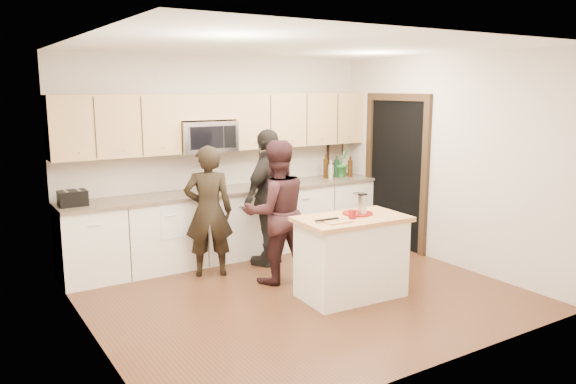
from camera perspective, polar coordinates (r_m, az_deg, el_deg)
floor at (r=6.43m, az=1.33°, el=-10.22°), size 4.50×4.50×0.00m
room_shell at (r=6.03m, az=1.40°, el=5.34°), size 4.52×4.02×2.71m
back_cabinetry at (r=7.69m, az=-5.65°, el=-3.10°), size 4.50×0.66×0.94m
upper_cabinetry at (r=7.63m, az=-6.11°, el=7.22°), size 4.50×0.33×0.75m
microwave at (r=7.46m, az=-8.33°, el=5.61°), size 0.76×0.41×0.40m
doorway at (r=8.19m, az=10.94°, el=2.49°), size 0.06×1.25×2.20m
framed_picture at (r=8.81m, az=4.80°, el=4.01°), size 0.30×0.03×0.38m
dish_towel at (r=7.08m, az=-11.90°, el=-1.73°), size 0.34×0.60×0.48m
island at (r=6.24m, az=6.45°, el=-6.52°), size 1.24×0.77×0.90m
red_plate at (r=6.27m, az=7.08°, el=-2.16°), size 0.34×0.34×0.02m
box_grater at (r=6.17m, az=7.57°, el=-1.17°), size 0.08×0.07×0.23m
drink_glass at (r=6.04m, az=6.55°, el=-2.26°), size 0.08×0.08×0.09m
cutting_board at (r=5.86m, az=5.01°, el=-3.00°), size 0.29×0.21×0.02m
tongs at (r=5.88m, az=3.96°, el=-2.80°), size 0.29×0.04×0.02m
knife at (r=5.88m, az=5.00°, el=-2.86°), size 0.20×0.03×0.01m
toaster at (r=6.90m, az=-21.04°, el=-0.59°), size 0.31×0.23×0.18m
bottle_cluster at (r=8.53m, az=5.12°, el=2.62°), size 0.48×0.23×0.38m
orchid at (r=8.58m, az=5.53°, el=3.00°), size 0.29×0.26×0.44m
woman_left at (r=6.87m, az=-8.07°, el=-1.95°), size 0.69×0.58×1.61m
woman_center at (r=6.58m, az=-1.24°, el=-2.05°), size 0.91×0.76×1.69m
woman_right at (r=7.24m, az=-1.84°, el=-0.56°), size 1.12×0.84×1.77m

